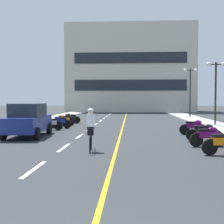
# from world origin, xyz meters

# --- Properties ---
(ground_plane) EXTENTS (140.00, 140.00, 0.00)m
(ground_plane) POSITION_xyz_m (0.00, 21.00, 0.00)
(ground_plane) COLOR #2D3033
(curb_left) EXTENTS (2.40, 72.00, 0.12)m
(curb_left) POSITION_xyz_m (-7.20, 24.00, 0.06)
(curb_left) COLOR #A8A8A3
(curb_left) RESTS_ON ground
(curb_right) EXTENTS (2.40, 72.00, 0.12)m
(curb_right) POSITION_xyz_m (7.20, 24.00, 0.06)
(curb_right) COLOR #A8A8A3
(curb_right) RESTS_ON ground
(lane_dash_1) EXTENTS (0.14, 2.20, 0.01)m
(lane_dash_1) POSITION_xyz_m (-2.00, 6.00, 0.00)
(lane_dash_1) COLOR silver
(lane_dash_1) RESTS_ON ground
(lane_dash_2) EXTENTS (0.14, 2.20, 0.01)m
(lane_dash_2) POSITION_xyz_m (-2.00, 10.00, 0.00)
(lane_dash_2) COLOR silver
(lane_dash_2) RESTS_ON ground
(lane_dash_3) EXTENTS (0.14, 2.20, 0.01)m
(lane_dash_3) POSITION_xyz_m (-2.00, 14.00, 0.00)
(lane_dash_3) COLOR silver
(lane_dash_3) RESTS_ON ground
(lane_dash_4) EXTENTS (0.14, 2.20, 0.01)m
(lane_dash_4) POSITION_xyz_m (-2.00, 18.00, 0.00)
(lane_dash_4) COLOR silver
(lane_dash_4) RESTS_ON ground
(lane_dash_5) EXTENTS (0.14, 2.20, 0.01)m
(lane_dash_5) POSITION_xyz_m (-2.00, 22.00, 0.00)
(lane_dash_5) COLOR silver
(lane_dash_5) RESTS_ON ground
(lane_dash_6) EXTENTS (0.14, 2.20, 0.01)m
(lane_dash_6) POSITION_xyz_m (-2.00, 26.00, 0.00)
(lane_dash_6) COLOR silver
(lane_dash_6) RESTS_ON ground
(lane_dash_7) EXTENTS (0.14, 2.20, 0.01)m
(lane_dash_7) POSITION_xyz_m (-2.00, 30.00, 0.00)
(lane_dash_7) COLOR silver
(lane_dash_7) RESTS_ON ground
(lane_dash_8) EXTENTS (0.14, 2.20, 0.01)m
(lane_dash_8) POSITION_xyz_m (-2.00, 34.00, 0.00)
(lane_dash_8) COLOR silver
(lane_dash_8) RESTS_ON ground
(lane_dash_9) EXTENTS (0.14, 2.20, 0.01)m
(lane_dash_9) POSITION_xyz_m (-2.00, 38.00, 0.00)
(lane_dash_9) COLOR silver
(lane_dash_9) RESTS_ON ground
(lane_dash_10) EXTENTS (0.14, 2.20, 0.01)m
(lane_dash_10) POSITION_xyz_m (-2.00, 42.00, 0.00)
(lane_dash_10) COLOR silver
(lane_dash_10) RESTS_ON ground
(lane_dash_11) EXTENTS (0.14, 2.20, 0.01)m
(lane_dash_11) POSITION_xyz_m (-2.00, 46.00, 0.00)
(lane_dash_11) COLOR silver
(lane_dash_11) RESTS_ON ground
(centre_line_yellow) EXTENTS (0.12, 66.00, 0.01)m
(centre_line_yellow) POSITION_xyz_m (0.25, 24.00, 0.00)
(centre_line_yellow) COLOR gold
(centre_line_yellow) RESTS_ON ground
(office_building) EXTENTS (20.75, 9.14, 14.11)m
(office_building) POSITION_xyz_m (0.76, 49.51, 7.05)
(office_building) COLOR beige
(office_building) RESTS_ON ground
(street_lamp_mid) EXTENTS (1.46, 0.36, 4.73)m
(street_lamp_mid) POSITION_xyz_m (7.24, 20.78, 3.62)
(street_lamp_mid) COLOR black
(street_lamp_mid) RESTS_ON curb_right
(street_lamp_far) EXTENTS (1.46, 0.36, 5.25)m
(street_lamp_far) POSITION_xyz_m (7.28, 30.87, 3.95)
(street_lamp_far) COLOR black
(street_lamp_far) RESTS_ON curb_right
(parked_car_near) EXTENTS (2.07, 4.27, 1.82)m
(parked_car_near) POSITION_xyz_m (-4.78, 13.64, 0.92)
(parked_car_near) COLOR black
(parked_car_near) RESTS_ON ground
(motorcycle_2) EXTENTS (1.69, 0.60, 0.92)m
(motorcycle_2) POSITION_xyz_m (4.29, 8.68, 0.47)
(motorcycle_2) COLOR black
(motorcycle_2) RESTS_ON ground
(motorcycle_3) EXTENTS (1.68, 0.66, 0.92)m
(motorcycle_3) POSITION_xyz_m (4.21, 10.68, 0.47)
(motorcycle_3) COLOR black
(motorcycle_3) RESTS_ON ground
(motorcycle_4) EXTENTS (1.70, 0.60, 0.92)m
(motorcycle_4) POSITION_xyz_m (4.39, 12.21, 0.47)
(motorcycle_4) COLOR black
(motorcycle_4) RESTS_ON ground
(motorcycle_5) EXTENTS (1.70, 0.60, 0.92)m
(motorcycle_5) POSITION_xyz_m (4.51, 15.07, 0.47)
(motorcycle_5) COLOR black
(motorcycle_5) RESTS_ON ground
(motorcycle_6) EXTENTS (1.69, 0.63, 0.92)m
(motorcycle_6) POSITION_xyz_m (-4.49, 17.02, 0.47)
(motorcycle_6) COLOR black
(motorcycle_6) RESTS_ON ground
(motorcycle_7) EXTENTS (1.69, 0.61, 0.92)m
(motorcycle_7) POSITION_xyz_m (-4.16, 18.48, 0.47)
(motorcycle_7) COLOR black
(motorcycle_7) RESTS_ON ground
(motorcycle_8) EXTENTS (1.70, 0.60, 0.92)m
(motorcycle_8) POSITION_xyz_m (-4.33, 20.49, 0.47)
(motorcycle_8) COLOR black
(motorcycle_8) RESTS_ON ground
(motorcycle_9) EXTENTS (1.69, 0.60, 0.92)m
(motorcycle_9) POSITION_xyz_m (-4.25, 22.67, 0.47)
(motorcycle_9) COLOR black
(motorcycle_9) RESTS_ON ground
(cyclist_rider) EXTENTS (0.43, 1.77, 1.71)m
(cyclist_rider) POSITION_xyz_m (-0.75, 9.23, 0.89)
(cyclist_rider) COLOR black
(cyclist_rider) RESTS_ON ground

